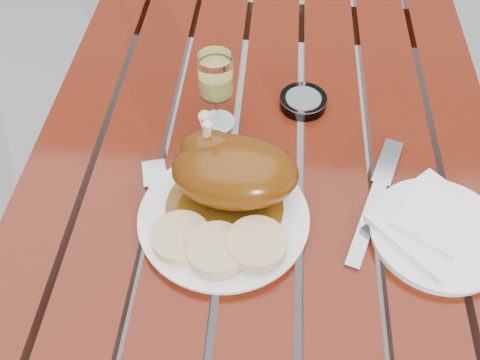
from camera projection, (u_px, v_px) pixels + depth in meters
name	position (u px, v px, depth m)	size (l,w,h in m)	color
ground	(255.00, 351.00, 1.46)	(60.00, 60.00, 0.00)	slate
table	(259.00, 284.00, 1.17)	(0.80, 1.20, 0.75)	#63180B
dinner_plate	(224.00, 219.00, 0.81)	(0.26, 0.26, 0.02)	white
roast_duck	(231.00, 171.00, 0.79)	(0.20, 0.18, 0.14)	#60380B
bread_dumplings	(218.00, 244.00, 0.76)	(0.20, 0.10, 0.03)	#D9C084
wine_glass	(216.00, 92.00, 0.90)	(0.06, 0.06, 0.14)	#D4CD60
side_plate	(438.00, 234.00, 0.79)	(0.20, 0.20, 0.02)	white
napkin	(433.00, 222.00, 0.79)	(0.15, 0.14, 0.01)	white
ashtray	(303.00, 102.00, 0.98)	(0.09, 0.09, 0.02)	#B2B7BC
fork	(159.00, 216.00, 0.82)	(0.02, 0.20, 0.01)	gray
knife	(372.00, 208.00, 0.83)	(0.02, 0.23, 0.01)	gray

